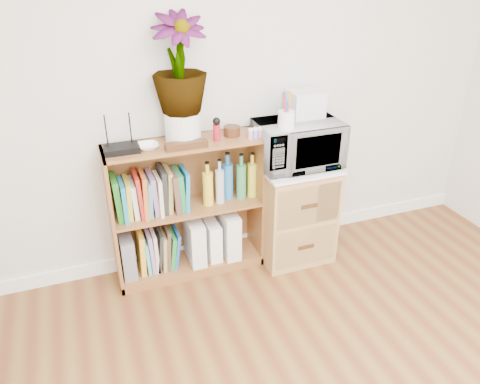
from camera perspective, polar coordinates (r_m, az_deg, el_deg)
skirting_board at (r=3.55m, az=-1.15°, el=-6.08°), size 4.00×0.02×0.10m
bookshelf at (r=3.13m, az=-6.44°, el=-2.10°), size 1.00×0.30×0.95m
wicker_unit at (r=3.36m, az=6.48°, el=-2.37°), size 0.50×0.45×0.70m
microwave at (r=3.13m, az=7.05°, el=5.86°), size 0.55×0.37×0.30m
pen_cup at (r=2.92m, az=5.65°, el=8.74°), size 0.10×0.10×0.11m
small_appliance at (r=3.16m, az=7.95°, el=10.62°), size 0.22×0.18×0.17m
router at (r=2.85m, az=-14.25°, el=5.13°), size 0.20×0.14×0.04m
white_bowl at (r=2.86m, az=-11.19°, el=5.47°), size 0.13×0.13×0.03m
plant_pot at (r=2.92m, az=-6.99°, el=7.88°), size 0.22×0.22×0.19m
potted_plant at (r=2.81m, az=-7.44°, el=15.23°), size 0.32×0.32×0.58m
trinket_box at (r=2.83m, az=-6.54°, el=5.71°), size 0.26×0.06×0.04m
kokeshi_doll at (r=2.93m, az=-2.86°, el=7.24°), size 0.05×0.05×0.10m
wooden_bowl at (r=3.01m, az=-1.01°, el=7.44°), size 0.11×0.11×0.06m
paint_jars at (r=2.96m, az=1.89°, el=7.09°), size 0.12×0.04×0.06m
file_box at (r=3.22m, az=-13.58°, el=-7.41°), size 0.09×0.23×0.29m
magazine_holder_left at (r=3.26m, az=-5.57°, el=-5.82°), size 0.10×0.26×0.32m
magazine_holder_mid at (r=3.30m, az=-3.44°, el=-5.76°), size 0.09×0.22×0.28m
magazine_holder_right at (r=3.31m, az=-1.43°, el=-4.95°), size 0.11×0.27×0.33m
cookbooks at (r=3.02m, az=-10.78°, el=-0.20°), size 0.47×0.20×0.29m
liquor_bottles at (r=3.13m, az=-0.65°, el=1.80°), size 0.46×0.07×0.32m
lower_books at (r=3.24m, az=-10.06°, el=-6.90°), size 0.28×0.19×0.30m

